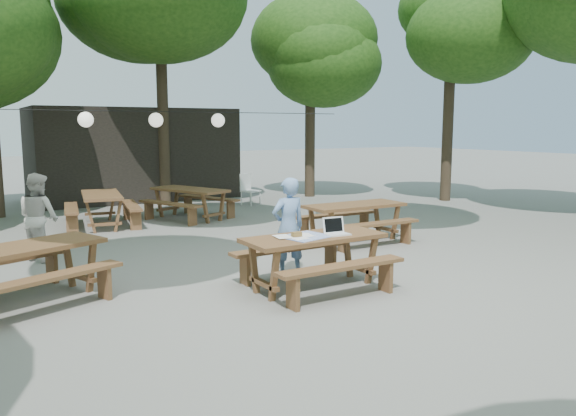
{
  "coord_description": "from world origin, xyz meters",
  "views": [
    {
      "loc": [
        -4.5,
        -7.1,
        2.25
      ],
      "look_at": [
        -0.22,
        -0.06,
        1.05
      ],
      "focal_mm": 35.0,
      "sensor_mm": 36.0,
      "label": 1
    }
  ],
  "objects_px": {
    "picnic_table_nw": "(23,274)",
    "plastic_chair": "(250,196)",
    "woman": "(288,227)",
    "main_picnic_table": "(314,261)",
    "second_person": "(39,217)"
  },
  "relations": [
    {
      "from": "picnic_table_nw",
      "to": "plastic_chair",
      "type": "xyz_separation_m",
      "value": [
        6.71,
        6.63,
        -0.13
      ]
    },
    {
      "from": "woman",
      "to": "plastic_chair",
      "type": "xyz_separation_m",
      "value": [
        3.11,
        7.23,
        -0.49
      ]
    },
    {
      "from": "main_picnic_table",
      "to": "second_person",
      "type": "relative_size",
      "value": 1.35
    },
    {
      "from": "picnic_table_nw",
      "to": "second_person",
      "type": "distance_m",
      "value": 2.53
    },
    {
      "from": "second_person",
      "to": "plastic_chair",
      "type": "xyz_separation_m",
      "value": [
        6.18,
        4.18,
        -0.48
      ]
    },
    {
      "from": "picnic_table_nw",
      "to": "woman",
      "type": "xyz_separation_m",
      "value": [
        3.6,
        -0.61,
        0.36
      ]
    },
    {
      "from": "woman",
      "to": "second_person",
      "type": "bearing_deg",
      "value": -43.16
    },
    {
      "from": "plastic_chair",
      "to": "second_person",
      "type": "bearing_deg",
      "value": -166.08
    },
    {
      "from": "main_picnic_table",
      "to": "plastic_chair",
      "type": "height_order",
      "value": "plastic_chair"
    },
    {
      "from": "second_person",
      "to": "picnic_table_nw",
      "type": "bearing_deg",
      "value": 139.51
    },
    {
      "from": "woman",
      "to": "plastic_chair",
      "type": "distance_m",
      "value": 7.89
    },
    {
      "from": "main_picnic_table",
      "to": "picnic_table_nw",
      "type": "height_order",
      "value": "same"
    },
    {
      "from": "second_person",
      "to": "woman",
      "type": "bearing_deg",
      "value": -163.12
    },
    {
      "from": "woman",
      "to": "main_picnic_table",
      "type": "bearing_deg",
      "value": 88.85
    },
    {
      "from": "main_picnic_table",
      "to": "plastic_chair",
      "type": "bearing_deg",
      "value": 68.51
    }
  ]
}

